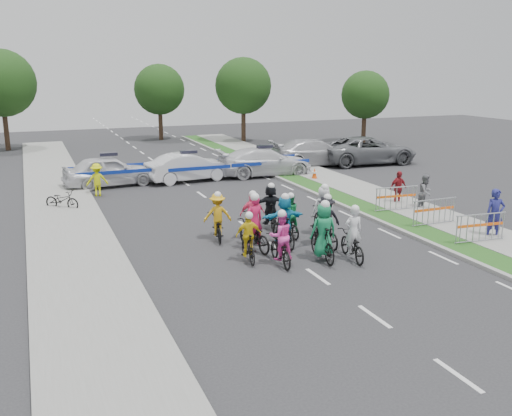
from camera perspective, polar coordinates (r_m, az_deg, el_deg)
name	(u,v)px	position (r m, az deg, el deg)	size (l,w,h in m)	color
ground	(318,277)	(17.11, 6.20, -6.85)	(90.00, 90.00, 0.00)	#28282B
curb_right	(371,218)	(23.70, 11.43, -0.98)	(0.20, 60.00, 0.12)	gray
grass_strip	(385,216)	(24.09, 12.82, -0.82)	(1.20, 60.00, 0.11)	#194F1A
sidewalk_right	(421,212)	(25.13, 16.21, -0.40)	(2.40, 60.00, 0.13)	gray
sidewalk_left	(75,251)	(20.02, -17.68, -4.14)	(3.00, 60.00, 0.13)	gray
rider_0	(352,241)	(18.55, 9.60, -3.32)	(0.88, 1.87, 1.84)	black
rider_1	(323,237)	(18.28, 6.71, -2.92)	(0.89, 1.96, 2.01)	black
rider_2	(280,244)	(17.84, 2.46, -3.62)	(0.79, 1.81, 1.80)	black
rider_3	(248,242)	(18.11, -0.77, -3.42)	(0.87, 1.62, 1.66)	black
rider_4	(326,226)	(19.80, 6.99, -1.76)	(1.06, 1.86, 1.87)	black
rider_5	(284,224)	(19.58, 2.81, -1.62)	(1.52, 1.82, 1.91)	black
rider_6	(254,231)	(19.24, -0.21, -2.33)	(0.96, 2.04, 2.00)	black
rider_7	(323,215)	(21.04, 6.72, -0.72)	(0.89, 1.91, 1.95)	black
rider_8	(289,220)	(20.83, 3.36, -1.18)	(0.70, 1.64, 1.66)	black
rider_9	(252,221)	(20.39, -0.40, -1.26)	(0.94, 1.76, 1.82)	black
rider_10	(217,221)	(20.40, -3.88, -1.30)	(1.09, 1.84, 1.79)	black
rider_11	(270,209)	(21.82, 1.43, -0.09)	(1.49, 1.77, 1.80)	black
police_car_0	(109,171)	(30.56, -14.45, 3.61)	(1.89, 4.69, 1.60)	silver
police_car_1	(189,167)	(31.12, -6.72, 4.07)	(1.61, 4.61, 1.52)	silver
police_car_2	(265,162)	(32.53, 0.88, 4.65)	(2.22, 5.46, 1.58)	silver
civilian_sedan	(315,152)	(36.05, 5.92, 5.55)	(2.32, 5.72, 1.66)	#ADADB2
civilian_suv	(368,150)	(37.20, 11.12, 5.68)	(2.88, 6.25, 1.74)	slate
spectator_0	(495,214)	(22.17, 22.79, -0.56)	(0.67, 0.44, 1.83)	navy
spectator_1	(425,192)	(25.70, 16.58, 1.53)	(0.76, 0.59, 1.56)	slate
spectator_2	(398,188)	(26.35, 14.03, 1.96)	(0.90, 0.37, 1.53)	maroon
marshal_hiviz	(97,180)	(28.36, -15.61, 2.74)	(1.02, 0.58, 1.57)	#D7E10B
barrier_0	(480,229)	(21.29, 21.49, -1.99)	(2.00, 0.50, 1.12)	#A5A8AD
barrier_1	(434,213)	(23.05, 17.38, -0.49)	(2.00, 0.50, 1.12)	#A5A8AD
barrier_2	(396,200)	(24.93, 13.85, 0.81)	(2.00, 0.50, 1.12)	#A5A8AD
cone_0	(327,196)	(26.05, 7.07, 1.18)	(0.40, 0.40, 0.70)	#F24C0C
cone_1	(314,174)	(31.29, 5.87, 3.36)	(0.40, 0.40, 0.70)	#F24C0C
parked_bike	(62,200)	(26.13, -18.83, 0.77)	(0.57, 1.64, 0.86)	black
tree_1	(243,86)	(47.13, -1.28, 12.11)	(4.55, 4.55, 6.82)	#382619
tree_2	(365,95)	(47.62, 10.87, 11.04)	(3.85, 3.85, 5.77)	#382619
tree_3	(1,83)	(46.10, -24.12, 11.32)	(4.90, 4.90, 7.35)	#382619
tree_4	(159,90)	(49.26, -9.65, 11.59)	(4.20, 4.20, 6.30)	#382619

